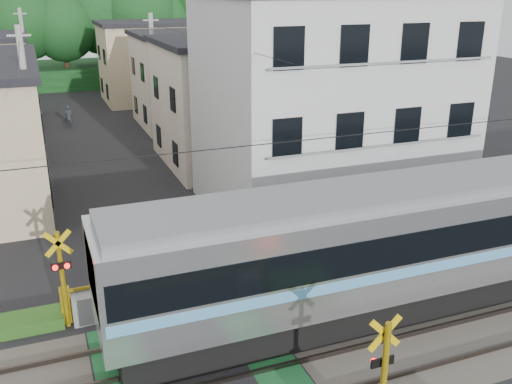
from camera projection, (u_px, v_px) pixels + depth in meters
name	position (u px, v px, depth m)	size (l,w,h in m)	color
ground	(201.00, 375.00, 14.63)	(120.00, 120.00, 0.00)	black
track_bed	(201.00, 374.00, 14.61)	(120.00, 120.00, 0.14)	#47423A
crossing_signal_far	(81.00, 301.00, 16.71)	(4.74, 0.65, 3.09)	yellow
apartment_block	(328.00, 105.00, 24.27)	(10.20, 8.36, 9.30)	silver
houses_row	(91.00, 89.00, 36.35)	(22.07, 31.35, 6.80)	#C9B68E
tree_hill	(77.00, 33.00, 56.11)	(40.00, 11.46, 11.47)	#17461B
catenary	(409.00, 209.00, 15.45)	(60.00, 5.04, 7.00)	#2D2D33
utility_poles	(71.00, 84.00, 33.06)	(7.90, 42.00, 8.00)	#A5A5A0
pedestrian	(69.00, 117.00, 40.09)	(0.59, 0.38, 1.60)	#262B30
weed_patches	(265.00, 356.00, 15.08)	(10.25, 8.80, 0.40)	#2D5E1E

